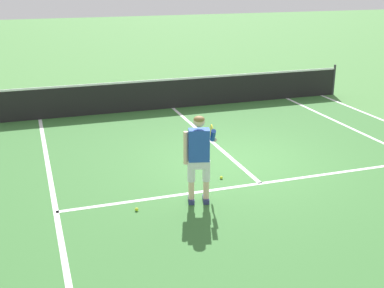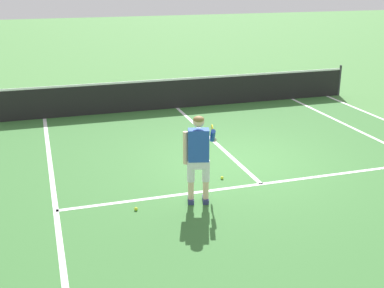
# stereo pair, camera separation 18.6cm
# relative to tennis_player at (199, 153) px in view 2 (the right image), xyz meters

# --- Properties ---
(ground_plane) EXTENTS (80.00, 80.00, 0.00)m
(ground_plane) POSITION_rel_tennis_player_xyz_m (1.50, 1.86, -0.99)
(ground_plane) COLOR #477F3D
(court_inner_surface) EXTENTS (10.98, 11.31, 0.00)m
(court_inner_surface) POSITION_rel_tennis_player_xyz_m (1.50, 1.37, -0.99)
(court_inner_surface) COLOR #387033
(court_inner_surface) RESTS_ON ground
(line_service) EXTENTS (8.23, 0.10, 0.01)m
(line_service) POSITION_rel_tennis_player_xyz_m (1.50, 0.43, -0.99)
(line_service) COLOR white
(line_service) RESTS_ON ground
(line_centre_service) EXTENTS (0.10, 6.40, 0.01)m
(line_centre_service) POSITION_rel_tennis_player_xyz_m (1.50, 3.63, -0.99)
(line_centre_service) COLOR white
(line_centre_service) RESTS_ON ground
(line_singles_left) EXTENTS (0.10, 10.91, 0.01)m
(line_singles_left) POSITION_rel_tennis_player_xyz_m (-2.62, 1.37, -0.99)
(line_singles_left) COLOR white
(line_singles_left) RESTS_ON ground
(tennis_net) EXTENTS (11.96, 0.08, 1.07)m
(tennis_net) POSITION_rel_tennis_player_xyz_m (1.50, 6.83, -0.49)
(tennis_net) COLOR #333338
(tennis_net) RESTS_ON ground
(tennis_player) EXTENTS (0.85, 1.05, 1.71)m
(tennis_player) POSITION_rel_tennis_player_xyz_m (0.00, 0.00, 0.00)
(tennis_player) COLOR navy
(tennis_player) RESTS_ON ground
(tennis_ball_near_feet) EXTENTS (0.07, 0.07, 0.07)m
(tennis_ball_near_feet) POSITION_rel_tennis_player_xyz_m (-1.21, 0.01, -0.96)
(tennis_ball_near_feet) COLOR #CCE02D
(tennis_ball_near_feet) RESTS_ON ground
(tennis_ball_by_baseline) EXTENTS (0.07, 0.07, 0.07)m
(tennis_ball_by_baseline) POSITION_rel_tennis_player_xyz_m (0.82, 0.91, -0.96)
(tennis_ball_by_baseline) COLOR #CCE02D
(tennis_ball_by_baseline) RESTS_ON ground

